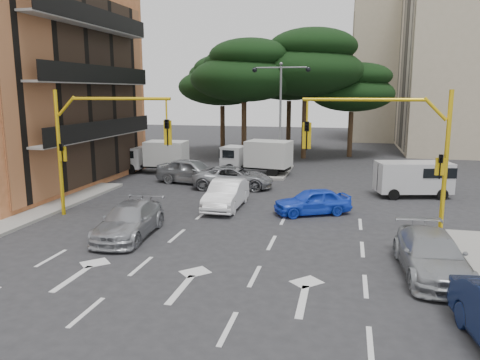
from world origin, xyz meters
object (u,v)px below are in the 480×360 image
object	(u,v)px
car_silver_wagon	(129,221)
car_blue_compact	(312,201)
street_lamp_center	(281,98)
car_silver_cross_a	(233,177)
signal_mast_right	(399,143)
van_white	(413,179)
car_silver_cross_b	(192,171)
box_truck_b	(257,157)
signal_mast_left	(92,136)
car_silver_parked	(431,255)
box_truck_a	(155,157)
car_white_hatch	(226,194)

from	to	relation	value
car_silver_wagon	car_blue_compact	bearing A→B (deg)	32.49
street_lamp_center	car_silver_wagon	xyz separation A→B (m)	(-3.88, -16.49, -4.75)
car_silver_cross_a	signal_mast_right	bearing A→B (deg)	-139.12
street_lamp_center	car_blue_compact	bearing A→B (deg)	-73.92
car_blue_compact	van_white	size ratio (longest dim) A/B	0.92
car_blue_compact	car_silver_cross_b	size ratio (longest dim) A/B	0.79
street_lamp_center	box_truck_b	bearing A→B (deg)	-147.20
signal_mast_right	car_silver_cross_a	size ratio (longest dim) A/B	1.22
signal_mast_right	car_silver_cross_a	xyz separation A→B (m)	(-8.80, 7.90, -3.20)
signal_mast_left	car_silver_cross_a	xyz separation A→B (m)	(4.80, 7.90, -3.20)
car_blue_compact	box_truck_b	xyz separation A→B (m)	(-4.75, 10.21, 0.60)
van_white	car_silver_parked	bearing A→B (deg)	-17.75
car_silver_wagon	car_silver_parked	size ratio (longest dim) A/B	0.98
car_silver_cross_a	van_white	xyz separation A→B (m)	(10.50, 0.10, 0.33)
signal_mast_right	box_truck_a	distance (m)	19.94
car_silver_cross_b	box_truck_b	world-z (taller)	box_truck_b
car_blue_compact	car_silver_parked	world-z (taller)	car_silver_parked
car_silver_wagon	car_silver_cross_b	bearing A→B (deg)	91.43
car_blue_compact	van_white	bearing A→B (deg)	108.59
car_blue_compact	box_truck_b	size ratio (longest dim) A/B	0.75
signal_mast_left	car_silver_wagon	world-z (taller)	signal_mast_left
street_lamp_center	box_truck_a	xyz separation A→B (m)	(-8.88, -2.00, -4.25)
car_silver_wagon	signal_mast_left	bearing A→B (deg)	135.48
car_silver_cross_b	car_silver_wagon	bearing A→B (deg)	-163.19
car_silver_wagon	car_silver_cross_b	size ratio (longest dim) A/B	0.98
car_silver_wagon	car_silver_parked	distance (m)	11.59
box_truck_b	car_silver_parked	bearing A→B (deg)	-142.40
car_silver_cross_b	van_white	xyz separation A→B (m)	(13.50, -0.86, 0.21)
street_lamp_center	car_blue_compact	world-z (taller)	street_lamp_center
car_white_hatch	box_truck_a	xyz separation A→B (m)	(-7.71, 8.99, 0.45)
car_white_hatch	signal_mast_left	bearing A→B (deg)	-151.99
car_silver_parked	van_white	size ratio (longest dim) A/B	1.17
signal_mast_left	van_white	size ratio (longest dim) A/B	1.48
signal_mast_right	signal_mast_left	size ratio (longest dim) A/B	1.00
van_white	signal_mast_left	bearing A→B (deg)	-75.89
signal_mast_right	car_white_hatch	world-z (taller)	signal_mast_right
signal_mast_right	car_blue_compact	size ratio (longest dim) A/B	1.60
street_lamp_center	car_silver_parked	distance (m)	20.16
car_silver_wagon	car_silver_cross_b	world-z (taller)	car_silver_cross_b
car_silver_parked	box_truck_a	bearing A→B (deg)	132.33
van_white	car_silver_cross_a	bearing A→B (deg)	-102.93
car_blue_compact	signal_mast_left	bearing A→B (deg)	-100.22
car_white_hatch	car_silver_cross_a	size ratio (longest dim) A/B	0.89
car_silver_wagon	van_white	distance (m)	16.22
street_lamp_center	box_truck_b	size ratio (longest dim) A/B	1.55
box_truck_a	car_blue_compact	bearing A→B (deg)	-130.50
signal_mast_right	box_truck_b	size ratio (longest dim) A/B	1.20
car_silver_parked	van_white	distance (m)	12.09
car_silver_cross_a	box_truck_b	distance (m)	5.18
street_lamp_center	van_white	xyz separation A→B (m)	(8.50, -6.01, -4.41)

